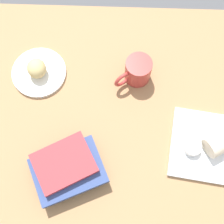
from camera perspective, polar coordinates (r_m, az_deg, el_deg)
dining_table at (r=111.39cm, az=1.46°, el=-1.16°), size 110.00×90.00×4.00cm
round_plate at (r=117.90cm, az=-12.90°, el=6.89°), size 19.28×19.28×1.40cm
scone_pastry at (r=114.41cm, az=-13.33°, el=7.59°), size 8.65×9.10×6.32cm
square_plate at (r=110.38cm, az=16.52°, el=-5.90°), size 26.35×26.35×1.60cm
sauce_cup at (r=106.72cm, az=14.21°, el=-6.20°), size 5.50×5.50×2.67cm
breakfast_wrap at (r=107.87cm, az=19.21°, el=-4.91°), size 13.26×11.63×6.90cm
book_stack at (r=101.94cm, az=-7.85°, el=-9.88°), size 25.97×23.46×8.47cm
coffee_mug at (r=110.81cm, az=4.51°, el=7.36°), size 12.81×10.63×9.81cm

